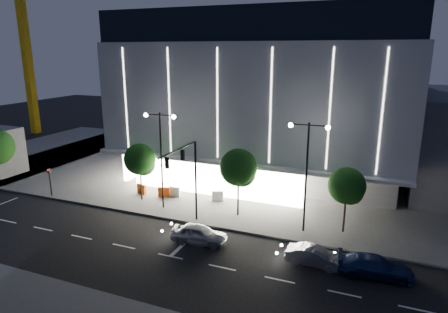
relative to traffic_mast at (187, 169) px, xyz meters
name	(u,v)px	position (x,y,z in m)	size (l,w,h in m)	color
ground	(157,242)	(-1.00, -3.34, -5.03)	(160.00, 160.00, 0.00)	black
sidewalk_museum	(292,167)	(4.00, 20.66, -4.95)	(70.00, 40.00, 0.15)	#474747
museum	(275,94)	(1.98, 18.97, 4.25)	(30.00, 25.80, 18.00)	#4C4C51
traffic_mast	(187,169)	(0.00, 0.00, 0.00)	(0.33, 5.89, 7.07)	black
street_lamp_west	(161,146)	(-4.00, 2.66, 0.93)	(3.16, 0.36, 9.00)	black
street_lamp_east	(307,161)	(9.00, 2.66, 0.93)	(3.16, 0.36, 9.00)	black
ped_signal_far	(50,179)	(-16.00, 1.16, -3.14)	(0.22, 0.24, 3.00)	black
tower_crane	(26,11)	(-41.92, 24.66, 15.48)	(32.00, 2.00, 28.50)	gold
tree_left	(140,161)	(-6.97, 3.68, -0.99)	(3.02, 3.02, 5.72)	black
tree_mid	(239,170)	(3.03, 3.68, -0.69)	(3.25, 3.25, 6.15)	black
tree_right	(347,188)	(12.03, 3.68, -1.14)	(2.91, 2.91, 5.51)	black
car_lead	(199,234)	(2.00, -2.16, -4.29)	(1.74, 4.31, 1.47)	#A9ACB1
car_second	(315,256)	(10.72, -2.13, -4.38)	(1.37, 3.93, 1.29)	gray
car_third	(375,266)	(14.60, -2.05, -4.33)	(1.95, 4.79, 1.39)	navy
barrier_a	(142,189)	(-7.89, 4.97, -4.38)	(1.10, 0.25, 1.00)	#DF480C
barrier_b	(175,192)	(-4.41, 5.56, -4.38)	(1.10, 0.25, 1.00)	white
barrier_c	(164,192)	(-5.36, 5.07, -4.38)	(1.10, 0.25, 1.00)	#F54E0D
barrier_d	(218,196)	(0.03, 6.06, -4.38)	(1.10, 0.25, 1.00)	silver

